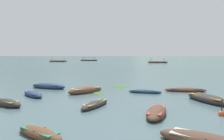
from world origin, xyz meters
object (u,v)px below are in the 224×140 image
(rowboat_9, at_px, (185,90))
(ferry_1, at_px, (158,62))
(rowboat_6, at_px, (95,105))
(rowboat_4, at_px, (145,92))
(rowboat_13, at_px, (86,90))
(rowboat_0, at_px, (49,86))
(rowboat_10, at_px, (6,103))
(rowboat_1, at_px, (33,94))
(mooring_buoy, at_px, (222,114))
(rowboat_5, at_px, (208,99))
(ferry_0, at_px, (89,60))
(rowboat_11, at_px, (156,112))
(ferry_2, at_px, (58,61))
(rowboat_2, at_px, (40,133))

(rowboat_9, bearing_deg, ferry_1, 77.99)
(rowboat_6, bearing_deg, ferry_1, 73.37)
(rowboat_4, height_order, rowboat_13, rowboat_13)
(rowboat_0, xyz_separation_m, rowboat_6, (5.67, -9.22, -0.07))
(rowboat_6, distance_m, rowboat_10, 6.68)
(rowboat_1, bearing_deg, mooring_buoy, -26.50)
(rowboat_5, distance_m, rowboat_9, 5.12)
(ferry_0, bearing_deg, rowboat_11, -84.35)
(ferry_2, bearing_deg, rowboat_0, -78.85)
(rowboat_4, distance_m, rowboat_9, 4.43)
(rowboat_5, relative_size, rowboat_6, 1.33)
(rowboat_13, bearing_deg, ferry_1, 71.52)
(rowboat_1, relative_size, ferry_2, 0.34)
(rowboat_1, relative_size, rowboat_2, 1.10)
(rowboat_2, bearing_deg, rowboat_9, 46.87)
(ferry_1, bearing_deg, rowboat_10, -110.55)
(rowboat_0, distance_m, rowboat_9, 15.07)
(rowboat_5, height_order, rowboat_13, rowboat_13)
(rowboat_2, xyz_separation_m, ferry_2, (-23.44, 116.86, 0.29))
(rowboat_13, xyz_separation_m, ferry_2, (-24.57, 105.04, 0.20))
(rowboat_5, bearing_deg, ferry_1, 78.61)
(ferry_2, bearing_deg, rowboat_4, -73.84)
(rowboat_1, xyz_separation_m, ferry_0, (-3.77, 130.54, 0.27))
(rowboat_13, distance_m, ferry_2, 107.88)
(rowboat_10, distance_m, ferry_2, 112.11)
(rowboat_0, relative_size, rowboat_13, 1.18)
(rowboat_10, relative_size, ferry_1, 0.37)
(rowboat_2, height_order, mooring_buoy, mooring_buoy)
(ferry_2, bearing_deg, ferry_1, -21.46)
(rowboat_2, xyz_separation_m, rowboat_5, (11.36, 7.11, 0.08))
(ferry_1, bearing_deg, rowboat_9, -102.01)
(rowboat_9, bearing_deg, rowboat_5, -91.06)
(rowboat_6, bearing_deg, rowboat_9, 35.17)
(rowboat_11, bearing_deg, ferry_0, 95.65)
(rowboat_4, xyz_separation_m, rowboat_13, (-5.96, 0.32, 0.11))
(rowboat_13, relative_size, mooring_buoy, 3.39)
(rowboat_2, height_order, ferry_0, ferry_0)
(rowboat_5, bearing_deg, rowboat_11, -143.68)
(rowboat_1, xyz_separation_m, ferry_2, (-19.90, 106.77, 0.27))
(rowboat_13, bearing_deg, rowboat_10, -135.25)
(rowboat_0, height_order, rowboat_9, rowboat_0)
(rowboat_9, bearing_deg, rowboat_0, 169.41)
(rowboat_6, bearing_deg, rowboat_11, -31.49)
(rowboat_4, height_order, mooring_buoy, mooring_buoy)
(rowboat_2, height_order, rowboat_10, rowboat_10)
(rowboat_10, bearing_deg, ferry_2, 99.81)
(mooring_buoy, bearing_deg, rowboat_4, 111.28)
(rowboat_11, relative_size, ferry_1, 0.43)
(rowboat_5, xyz_separation_m, rowboat_9, (0.09, 5.12, -0.07))
(rowboat_11, xyz_separation_m, ferry_0, (-13.58, 137.28, 0.26))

